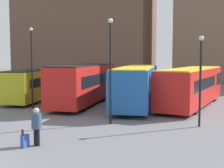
# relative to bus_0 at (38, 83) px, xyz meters

# --- Properties ---
(building_block_left) EXTENTS (24.01, 11.19, 22.13)m
(building_block_left) POSITION_rel_bus_0_xyz_m (-7.46, 27.91, 9.57)
(building_block_left) COLOR brown
(building_block_left) RESTS_ON ground_plane
(bus_0) EXTENTS (4.01, 10.71, 2.75)m
(bus_0) POSITION_rel_bus_0_xyz_m (0.00, 0.00, 0.00)
(bus_0) COLOR gold
(bus_0) RESTS_ON ground_plane
(bus_1) EXTENTS (3.44, 10.97, 3.21)m
(bus_1) POSITION_rel_bus_0_xyz_m (5.12, -1.13, 0.25)
(bus_1) COLOR red
(bus_1) RESTS_ON ground_plane
(bus_2) EXTENTS (4.23, 12.33, 3.08)m
(bus_2) POSITION_rel_bus_0_xyz_m (9.37, -0.51, 0.19)
(bus_2) COLOR #1E56A3
(bus_2) RESTS_ON ground_plane
(bus_3) EXTENTS (4.37, 11.53, 2.98)m
(bus_3) POSITION_rel_bus_0_xyz_m (13.58, 0.48, 0.13)
(bus_3) COLOR red
(bus_3) RESTS_ON ground_plane
(traveler) EXTENTS (0.51, 0.51, 1.67)m
(traveler) POSITION_rel_bus_0_xyz_m (8.01, -13.07, -0.51)
(traveler) COLOR black
(traveler) RESTS_ON ground_plane
(suitcase) EXTENTS (0.27, 0.38, 0.80)m
(suitcase) POSITION_rel_bus_0_xyz_m (7.67, -13.46, -1.22)
(suitcase) COLOR #334CB2
(suitcase) RESTS_ON ground_plane
(lamp_post_1) EXTENTS (0.28, 0.28, 5.00)m
(lamp_post_1) POSITION_rel_bus_0_xyz_m (14.53, -7.00, 1.49)
(lamp_post_1) COLOR black
(lamp_post_1) RESTS_ON ground_plane
(lamp_post_2) EXTENTS (0.28, 0.28, 6.03)m
(lamp_post_2) POSITION_rel_bus_0_xyz_m (9.60, -7.78, 2.03)
(lamp_post_2) COLOR black
(lamp_post_2) RESTS_ON ground_plane
(lamp_post_3) EXTENTS (0.28, 0.28, 6.01)m
(lamp_post_3) POSITION_rel_bus_0_xyz_m (2.33, -4.57, 2.01)
(lamp_post_3) COLOR black
(lamp_post_3) RESTS_ON ground_plane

